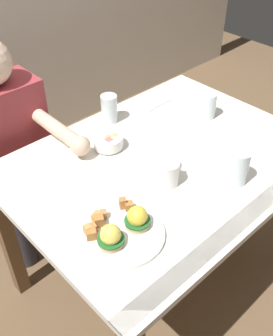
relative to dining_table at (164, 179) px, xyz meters
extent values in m
plane|color=brown|center=(0.00, 0.00, -0.63)|extent=(6.00, 6.00, 0.00)
cube|color=white|center=(0.00, 0.00, 0.09)|extent=(1.20, 0.90, 0.03)
cube|color=#B23838|center=(0.00, -0.40, 0.10)|extent=(1.20, 0.06, 0.00)
cube|color=#B23838|center=(0.00, 0.40, 0.10)|extent=(1.20, 0.06, 0.00)
cube|color=brown|center=(-0.55, 0.40, -0.28)|extent=(0.06, 0.06, 0.71)
cube|color=brown|center=(0.55, 0.40, -0.28)|extent=(0.06, 0.06, 0.71)
cylinder|color=white|center=(-0.38, -0.18, 0.11)|extent=(0.27, 0.27, 0.01)
cylinder|color=tan|center=(-0.44, -0.19, 0.13)|extent=(0.08, 0.08, 0.02)
cylinder|color=#236028|center=(-0.44, -0.19, 0.14)|extent=(0.08, 0.08, 0.01)
sphere|color=#F7DB56|center=(-0.44, -0.19, 0.16)|extent=(0.06, 0.06, 0.06)
cylinder|color=tan|center=(-0.33, -0.19, 0.13)|extent=(0.08, 0.08, 0.02)
cylinder|color=#236028|center=(-0.33, -0.19, 0.14)|extent=(0.08, 0.08, 0.01)
sphere|color=yellow|center=(-0.33, -0.19, 0.16)|extent=(0.07, 0.07, 0.07)
cube|color=#AD7038|center=(-0.30, -0.12, 0.13)|extent=(0.04, 0.04, 0.03)
cube|color=#AD7038|center=(-0.46, -0.13, 0.14)|extent=(0.04, 0.04, 0.03)
cube|color=#AD7038|center=(-0.41, -0.10, 0.14)|extent=(0.04, 0.04, 0.03)
cube|color=tan|center=(-0.40, -0.08, 0.13)|extent=(0.04, 0.04, 0.03)
cube|color=#AD7038|center=(-0.31, -0.10, 0.14)|extent=(0.03, 0.03, 0.04)
cube|color=#B77A42|center=(-0.38, -0.09, 0.13)|extent=(0.03, 0.03, 0.03)
cube|color=tan|center=(-0.46, -0.11, 0.14)|extent=(0.03, 0.03, 0.04)
cube|color=#B77A42|center=(-0.45, -0.11, 0.13)|extent=(0.03, 0.03, 0.03)
cylinder|color=white|center=(-0.11, 0.21, 0.11)|extent=(0.10, 0.10, 0.01)
cylinder|color=white|center=(-0.11, 0.21, 0.14)|extent=(0.12, 0.12, 0.04)
cube|color=#F4A85B|center=(-0.08, 0.20, 0.15)|extent=(0.03, 0.03, 0.02)
cube|color=#EA6B70|center=(-0.12, 0.22, 0.13)|extent=(0.04, 0.04, 0.03)
cube|color=#EA6B70|center=(-0.11, 0.21, 0.14)|extent=(0.03, 0.03, 0.03)
cube|color=#EA6B70|center=(-0.12, 0.19, 0.15)|extent=(0.03, 0.03, 0.03)
cube|color=#F4A85B|center=(-0.11, 0.21, 0.15)|extent=(0.03, 0.03, 0.03)
cube|color=#F4DB66|center=(-0.12, 0.22, 0.14)|extent=(0.03, 0.03, 0.02)
cube|color=#F4DB66|center=(-0.11, 0.22, 0.15)|extent=(0.02, 0.02, 0.02)
cylinder|color=white|center=(-0.10, -0.11, 0.15)|extent=(0.08, 0.08, 0.09)
cylinder|color=black|center=(-0.10, -0.11, 0.20)|extent=(0.07, 0.07, 0.01)
torus|color=white|center=(-0.05, -0.11, 0.16)|extent=(0.06, 0.02, 0.06)
cube|color=silver|center=(0.30, 0.30, 0.11)|extent=(0.12, 0.01, 0.00)
cube|color=silver|center=(0.22, 0.30, 0.11)|extent=(0.04, 0.02, 0.00)
cylinder|color=silver|center=(0.09, -0.27, 0.17)|extent=(0.07, 0.07, 0.13)
cylinder|color=silver|center=(0.09, -0.27, 0.14)|extent=(0.06, 0.06, 0.07)
cylinder|color=silver|center=(0.02, 0.36, 0.17)|extent=(0.07, 0.07, 0.13)
cylinder|color=silver|center=(0.02, 0.36, 0.15)|extent=(0.06, 0.06, 0.09)
cylinder|color=silver|center=(0.37, 0.09, 0.16)|extent=(0.07, 0.07, 0.12)
cylinder|color=silver|center=(0.37, 0.09, 0.15)|extent=(0.07, 0.07, 0.09)
cylinder|color=#33333D|center=(-0.44, 0.53, -0.41)|extent=(0.11, 0.11, 0.45)
cylinder|color=#33333D|center=(-0.26, 0.53, -0.41)|extent=(0.11, 0.11, 0.45)
cube|color=#993338|center=(-0.35, 0.63, 0.07)|extent=(0.34, 0.20, 0.50)
cylinder|color=beige|center=(-0.23, 0.38, 0.17)|extent=(0.06, 0.30, 0.06)
sphere|color=beige|center=(-0.23, 0.23, 0.17)|extent=(0.08, 0.08, 0.08)
camera|label=1|loc=(-0.91, -0.81, 1.06)|focal=41.97mm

